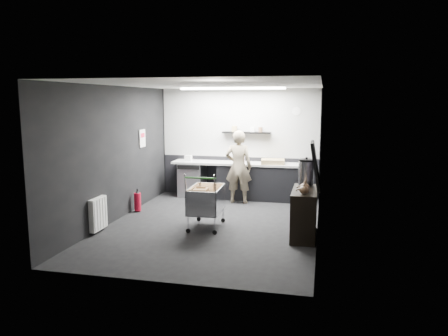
# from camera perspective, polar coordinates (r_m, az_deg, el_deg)

# --- Properties ---
(floor) EXTENTS (5.50, 5.50, 0.00)m
(floor) POSITION_cam_1_polar(r_m,az_deg,el_deg) (8.59, -1.52, -7.48)
(floor) COLOR black
(floor) RESTS_ON ground
(ceiling) EXTENTS (5.50, 5.50, 0.00)m
(ceiling) POSITION_cam_1_polar(r_m,az_deg,el_deg) (8.24, -1.60, 10.83)
(ceiling) COLOR white
(ceiling) RESTS_ON wall_back
(wall_back) EXTENTS (5.50, 0.00, 5.50)m
(wall_back) POSITION_cam_1_polar(r_m,az_deg,el_deg) (10.97, 2.02, 3.31)
(wall_back) COLOR black
(wall_back) RESTS_ON floor
(wall_front) EXTENTS (5.50, 0.00, 5.50)m
(wall_front) POSITION_cam_1_polar(r_m,az_deg,el_deg) (5.72, -8.43, -2.03)
(wall_front) COLOR black
(wall_front) RESTS_ON floor
(wall_left) EXTENTS (0.00, 5.50, 5.50)m
(wall_left) POSITION_cam_1_polar(r_m,az_deg,el_deg) (9.01, -13.98, 1.81)
(wall_left) COLOR black
(wall_left) RESTS_ON floor
(wall_right) EXTENTS (0.00, 5.50, 5.50)m
(wall_right) POSITION_cam_1_polar(r_m,az_deg,el_deg) (8.05, 12.37, 1.04)
(wall_right) COLOR black
(wall_right) RESTS_ON floor
(kitchen_wall_panel) EXTENTS (3.95, 0.02, 1.70)m
(kitchen_wall_panel) POSITION_cam_1_polar(r_m,az_deg,el_deg) (10.92, 2.01, 5.91)
(kitchen_wall_panel) COLOR #B1B1AC
(kitchen_wall_panel) RESTS_ON wall_back
(dado_panel) EXTENTS (3.95, 0.02, 1.00)m
(dado_panel) POSITION_cam_1_polar(r_m,az_deg,el_deg) (11.07, 1.97, -1.08)
(dado_panel) COLOR black
(dado_panel) RESTS_ON wall_back
(floating_shelf) EXTENTS (1.20, 0.22, 0.04)m
(floating_shelf) POSITION_cam_1_polar(r_m,az_deg,el_deg) (10.79, 2.94, 4.64)
(floating_shelf) COLOR black
(floating_shelf) RESTS_ON wall_back
(wall_clock) EXTENTS (0.20, 0.03, 0.20)m
(wall_clock) POSITION_cam_1_polar(r_m,az_deg,el_deg) (10.72, 9.44, 7.34)
(wall_clock) COLOR white
(wall_clock) RESTS_ON wall_back
(poster) EXTENTS (0.02, 0.30, 0.40)m
(poster) POSITION_cam_1_polar(r_m,az_deg,el_deg) (10.15, -10.62, 3.83)
(poster) COLOR white
(poster) RESTS_ON wall_left
(poster_red_band) EXTENTS (0.02, 0.22, 0.10)m
(poster_red_band) POSITION_cam_1_polar(r_m,az_deg,el_deg) (10.14, -10.61, 4.23)
(poster_red_band) COLOR red
(poster_red_band) RESTS_ON poster
(radiator) EXTENTS (0.10, 0.50, 0.60)m
(radiator) POSITION_cam_1_polar(r_m,az_deg,el_deg) (8.39, -16.13, -5.76)
(radiator) COLOR white
(radiator) RESTS_ON wall_left
(ceiling_strip) EXTENTS (2.40, 0.20, 0.04)m
(ceiling_strip) POSITION_cam_1_polar(r_m,az_deg,el_deg) (10.04, 1.08, 10.33)
(ceiling_strip) COLOR white
(ceiling_strip) RESTS_ON ceiling
(prep_counter) EXTENTS (3.20, 0.61, 0.90)m
(prep_counter) POSITION_cam_1_polar(r_m,az_deg,el_deg) (10.75, 2.37, -1.62)
(prep_counter) COLOR black
(prep_counter) RESTS_ON floor
(person) EXTENTS (0.63, 0.42, 1.72)m
(person) POSITION_cam_1_polar(r_m,az_deg,el_deg) (10.25, 1.90, 0.16)
(person) COLOR #BFB497
(person) RESTS_ON floor
(shopping_cart) EXTENTS (0.61, 0.98, 1.07)m
(shopping_cart) POSITION_cam_1_polar(r_m,az_deg,el_deg) (8.32, -2.37, -4.39)
(shopping_cart) COLOR silver
(shopping_cart) RESTS_ON floor
(sideboard) EXTENTS (0.49, 1.14, 1.70)m
(sideboard) POSITION_cam_1_polar(r_m,az_deg,el_deg) (7.93, 10.54, -4.95)
(sideboard) COLOR black
(sideboard) RESTS_ON floor
(fire_extinguisher) EXTENTS (0.15, 0.15, 0.48)m
(fire_extinguisher) POSITION_cam_1_polar(r_m,az_deg,el_deg) (9.72, -11.22, -4.27)
(fire_extinguisher) COLOR #B10B22
(fire_extinguisher) RESTS_ON floor
(cardboard_box) EXTENTS (0.60, 0.48, 0.11)m
(cardboard_box) POSITION_cam_1_polar(r_m,az_deg,el_deg) (10.51, 6.39, 0.84)
(cardboard_box) COLOR tan
(cardboard_box) RESTS_ON prep_counter
(pink_tub) EXTENTS (0.18, 0.18, 0.18)m
(pink_tub) POSITION_cam_1_polar(r_m,az_deg,el_deg) (10.67, 2.28, 1.20)
(pink_tub) COLOR silver
(pink_tub) RESTS_ON prep_counter
(white_container) EXTENTS (0.17, 0.14, 0.15)m
(white_container) POSITION_cam_1_polar(r_m,az_deg,el_deg) (10.95, -4.67, 1.28)
(white_container) COLOR white
(white_container) RESTS_ON prep_counter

